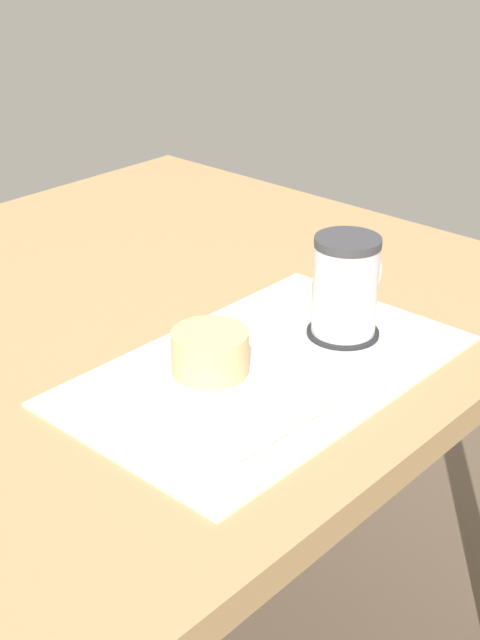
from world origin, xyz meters
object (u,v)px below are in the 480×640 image
at_px(pastry_plate, 210,376).
at_px(dining_table, 132,357).
at_px(pastry, 210,352).
at_px(coffee_mug, 347,285).

bearing_deg(pastry_plate, dining_table, 70.92).
bearing_deg(dining_table, pastry, -109.08).
bearing_deg(coffee_mug, dining_table, 113.03).
height_order(pastry_plate, coffee_mug, coffee_mug).
relative_size(pastry_plate, pastry, 1.72).
distance_m(dining_table, coffee_mug, 0.32).
xyz_separation_m(pastry_plate, pastry, (0.00, 0.00, 0.03)).
distance_m(pastry_plate, pastry, 0.03).
height_order(pastry_plate, pastry, pastry).
bearing_deg(pastry, coffee_mug, -12.26).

